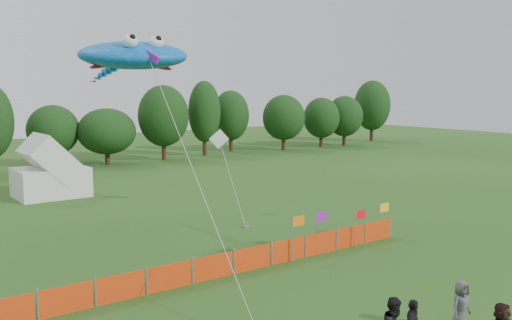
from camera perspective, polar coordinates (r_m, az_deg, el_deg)
treeline at (r=57.00m, az=-22.71°, el=3.12°), size 104.57×8.78×8.36m
tent_right at (r=43.20m, az=-19.86°, el=-1.20°), size 4.85×3.88×3.42m
barrier_fence at (r=23.72m, az=-4.34°, el=-10.64°), size 21.90×0.06×1.00m
flag_row at (r=27.90m, az=8.34°, el=-6.25°), size 6.73×0.72×2.04m
spectator_e at (r=19.88m, az=19.79°, el=-13.60°), size 0.86×0.58×1.71m
stingray_kite at (r=31.32m, az=-12.41°, el=10.11°), size 6.83×22.88×10.47m
small_kite_white at (r=35.52m, az=-3.14°, el=0.25°), size 2.57×5.71×5.16m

